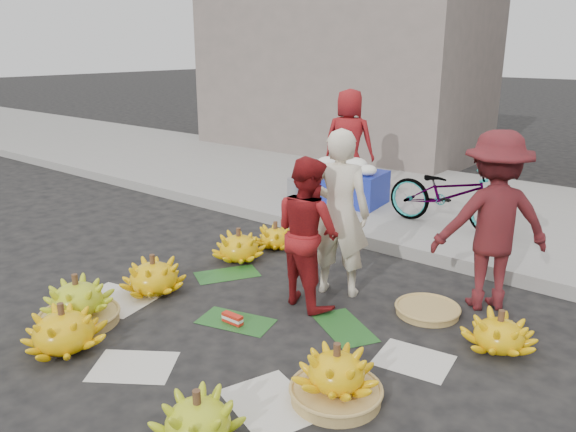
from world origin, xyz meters
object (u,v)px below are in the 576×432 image
Objects in this scene: banana_bunch_0 at (154,276)px; vendor_cream at (339,213)px; flower_table at (345,184)px; banana_bunch_4 at (336,376)px; bicycle at (449,194)px.

vendor_cream reaches higher than banana_bunch_0.
banana_bunch_0 is 3.57m from flower_table.
flower_table reaches higher than banana_bunch_0.
vendor_cream is (-0.98, 1.46, 0.62)m from banana_bunch_4.
vendor_cream is 2.89m from flower_table.
flower_table is 0.74× the size of bicycle.
bicycle is (1.50, 3.40, 0.37)m from banana_bunch_0.
banana_bunch_4 is 1.86m from vendor_cream.
vendor_cream reaches higher than banana_bunch_4.
banana_bunch_0 is 1.33× the size of banana_bunch_4.
banana_bunch_4 is 0.51× the size of flower_table.
vendor_cream reaches higher than bicycle.
flower_table is (-1.51, 2.43, -0.41)m from vendor_cream.
banana_bunch_4 is at bearing -166.98° from bicycle.
banana_bunch_4 is at bearing 103.11° from vendor_cream.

